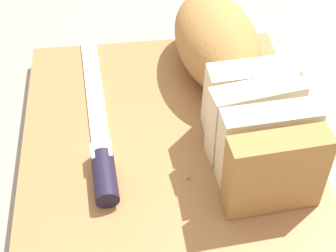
# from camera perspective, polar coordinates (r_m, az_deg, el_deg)

# --- Properties ---
(ground_plane) EXTENTS (3.00, 3.00, 0.00)m
(ground_plane) POSITION_cam_1_polar(r_m,az_deg,el_deg) (0.54, 0.00, -4.04)
(ground_plane) COLOR gray
(cutting_board) EXTENTS (0.37, 0.32, 0.03)m
(cutting_board) POSITION_cam_1_polar(r_m,az_deg,el_deg) (0.53, 0.00, -3.16)
(cutting_board) COLOR #9E6B3D
(cutting_board) RESTS_ON ground_plane
(bread_loaf) EXTENTS (0.31, 0.13, 0.09)m
(bread_loaf) POSITION_cam_1_polar(r_m,az_deg,el_deg) (0.54, 7.45, 6.22)
(bread_loaf) COLOR #A8753D
(bread_loaf) RESTS_ON cutting_board
(bread_knife) EXTENTS (0.27, 0.04, 0.02)m
(bread_knife) POSITION_cam_1_polar(r_m,az_deg,el_deg) (0.51, -7.79, -2.92)
(bread_knife) COLOR silver
(bread_knife) RESTS_ON cutting_board
(crumb_near_knife) EXTENTS (0.01, 0.01, 0.01)m
(crumb_near_knife) POSITION_cam_1_polar(r_m,az_deg,el_deg) (0.55, 4.71, 2.22)
(crumb_near_knife) COLOR #A8753D
(crumb_near_knife) RESTS_ON cutting_board
(crumb_near_loaf) EXTENTS (0.00, 0.00, 0.00)m
(crumb_near_loaf) POSITION_cam_1_polar(r_m,az_deg,el_deg) (0.49, 2.41, -6.06)
(crumb_near_loaf) COLOR #A8753D
(crumb_near_loaf) RESTS_ON cutting_board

